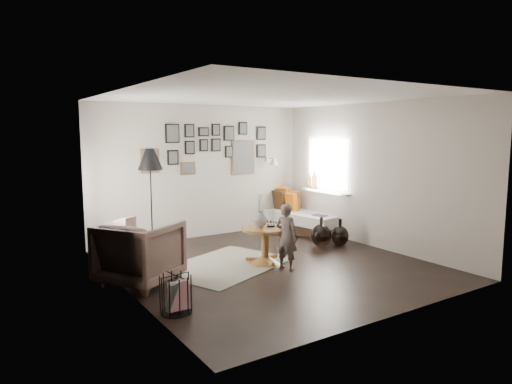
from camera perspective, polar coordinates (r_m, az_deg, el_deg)
ground at (r=7.24m, az=1.84°, el=-9.12°), size 4.80×4.80×0.00m
wall_back at (r=9.05m, az=-6.83°, el=2.54°), size 4.50×0.00×4.50m
wall_front at (r=5.22m, az=17.12°, el=-1.32°), size 4.50×0.00×4.50m
wall_left at (r=6.00m, az=-16.04°, el=-0.17°), size 0.00×4.80×4.80m
wall_right at (r=8.47m, az=14.49°, el=2.02°), size 0.00×4.80×4.80m
ceiling at (r=6.96m, az=1.93°, el=11.84°), size 4.80×4.80×0.00m
door_left at (r=7.19m, az=-18.66°, el=-1.07°), size 0.00×2.14×2.14m
window_right at (r=9.41m, az=8.10°, el=0.45°), size 0.15×1.32×1.30m
gallery_wall at (r=9.14m, az=-5.20°, el=5.39°), size 2.74×0.03×1.08m
wall_sconce at (r=9.60m, az=2.21°, el=3.84°), size 0.18×0.36×0.16m
rug at (r=7.24m, az=-3.79°, el=-9.10°), size 2.36×2.02×0.01m
pedestal_table at (r=7.26m, az=1.15°, el=-6.87°), size 0.75×0.75×0.59m
vase at (r=7.13m, az=0.53°, el=-3.20°), size 0.21×0.21×0.53m
candles at (r=7.22m, az=1.88°, el=-3.30°), size 0.13×0.13×0.28m
daybed at (r=9.74m, az=5.52°, el=-3.21°), size 1.07×1.93×0.89m
magazine_on_daybed at (r=9.23m, az=7.99°, el=-2.92°), size 0.28×0.32×0.01m
armchair at (r=6.48m, az=-14.30°, el=-7.35°), size 1.31×1.31×0.87m
armchair_cushion at (r=6.51m, az=-14.46°, el=-6.88°), size 0.55×0.55×0.18m
floor_lamp at (r=7.88m, az=-13.09°, el=3.52°), size 0.42×0.42×1.80m
magazine_basket at (r=5.45m, az=-9.98°, el=-12.46°), size 0.41×0.41×0.45m
demijohn_large at (r=8.38m, az=8.13°, el=-5.40°), size 0.37×0.37×0.55m
demijohn_small at (r=8.53m, az=10.44°, el=-5.39°), size 0.32×0.32×0.50m
child at (r=6.90m, az=3.83°, el=-5.61°), size 0.36×0.43×1.02m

